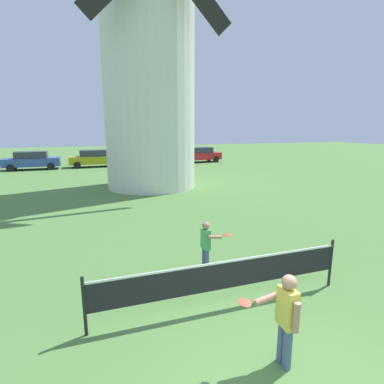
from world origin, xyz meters
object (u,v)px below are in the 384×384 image
object	(u,v)px
parked_car_red	(200,154)
tennis_net	(225,275)
windmill	(148,46)
parked_car_green	(152,156)
parked_car_mustard	(94,158)
player_far	(207,243)
player_near	(285,316)
parked_car_blue	(32,160)

from	to	relation	value
parked_car_red	tennis_net	bearing A→B (deg)	-109.20
windmill	parked_car_green	distance (m)	13.99
parked_car_mustard	parked_car_green	world-z (taller)	same
windmill	parked_car_red	world-z (taller)	windmill
windmill	player_far	xyz separation A→B (m)	(-0.91, -11.44, -7.33)
player_near	parked_car_green	world-z (taller)	parked_car_green
windmill	parked_car_mustard	distance (m)	13.76
player_near	parked_car_red	world-z (taller)	parked_car_red
player_far	parked_car_green	xyz separation A→B (m)	(3.23, 23.19, 0.09)
windmill	parked_car_green	bearing A→B (deg)	78.82
player_near	player_far	size ratio (longest dim) A/B	1.17
parked_car_green	parked_car_mustard	bearing A→B (deg)	-174.97
windmill	parked_car_red	xyz separation A→B (m)	(7.49, 11.77, -7.23)
tennis_net	parked_car_mustard	bearing A→B (deg)	94.73
parked_car_mustard	parked_car_blue	bearing A→B (deg)	-177.44
windmill	parked_car_green	xyz separation A→B (m)	(2.32, 11.75, -7.23)
parked_car_mustard	parked_car_red	distance (m)	10.68
player_near	parked_car_blue	world-z (taller)	parked_car_blue
tennis_net	parked_car_blue	size ratio (longest dim) A/B	1.17
player_near	parked_car_green	bearing A→B (deg)	82.92
player_far	parked_car_green	bearing A→B (deg)	82.07
player_near	parked_car_red	distance (m)	27.83
parked_car_blue	parked_car_red	xyz separation A→B (m)	(15.80, 0.74, -0.00)
tennis_net	parked_car_red	size ratio (longest dim) A/B	1.17
tennis_net	parked_car_mustard	xyz separation A→B (m)	(-2.01, 24.34, 0.12)
parked_car_blue	parked_car_mustard	world-z (taller)	same
windmill	tennis_net	size ratio (longest dim) A/B	2.96
player_near	parked_car_mustard	bearing A→B (deg)	94.86
parked_car_blue	parked_car_mustard	size ratio (longest dim) A/B	1.03
player_near	parked_car_blue	bearing A→B (deg)	105.90
tennis_net	parked_car_green	bearing A→B (deg)	82.00
parked_car_mustard	parked_car_green	size ratio (longest dim) A/B	1.04
tennis_net	player_far	world-z (taller)	player_far
parked_car_green	windmill	bearing A→B (deg)	-101.18
player_far	parked_car_mustard	world-z (taller)	parked_car_mustard
player_near	parked_car_blue	xyz separation A→B (m)	(-7.34, 25.77, -0.02)
parked_car_mustard	windmill	bearing A→B (deg)	-74.24
windmill	parked_car_green	world-z (taller)	windmill
windmill	parked_car_mustard	world-z (taller)	windmill
tennis_net	player_far	bearing A→B (deg)	81.00
windmill	parked_car_red	distance (m)	15.71
player_near	parked_car_mustard	distance (m)	26.09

